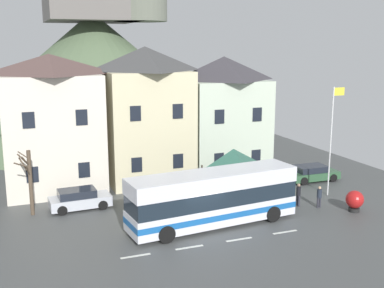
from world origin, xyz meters
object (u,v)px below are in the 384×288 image
at_px(bus_shelter, 233,159).
at_px(bare_tree_01, 30,180).
at_px(transit_bus, 213,199).
at_px(public_bench, 213,189).
at_px(parked_car_03, 312,173).
at_px(flagpole, 332,134).
at_px(parked_car_00, 241,183).
at_px(pedestrian_01, 298,194).
at_px(townhouse_00, 53,124).
at_px(harbour_buoy, 355,200).
at_px(pedestrian_00, 319,195).
at_px(townhouse_01, 146,115).
at_px(townhouse_02, 223,116).
at_px(parked_car_01, 79,199).
at_px(hilltop_castle, 95,70).

relative_size(bus_shelter, bare_tree_01, 0.89).
bearing_deg(transit_bus, public_bench, 60.66).
xyz_separation_m(parked_car_03, flagpole, (-1.02, -3.55, 3.90)).
xyz_separation_m(parked_car_00, flagpole, (5.58, -3.12, 3.88)).
height_order(pedestrian_01, flagpole, flagpole).
xyz_separation_m(townhouse_00, harbour_buoy, (17.83, -11.84, -4.28)).
bearing_deg(parked_car_00, harbour_buoy, -49.44).
distance_m(bus_shelter, bare_tree_01, 13.44).
relative_size(pedestrian_00, flagpole, 0.19).
height_order(pedestrian_00, harbour_buoy, pedestrian_00).
bearing_deg(townhouse_00, bus_shelter, -32.78).
xyz_separation_m(parked_car_00, harbour_buoy, (4.95, -6.68, 0.14)).
distance_m(bus_shelter, harbour_buoy, 8.39).
distance_m(public_bench, flagpole, 9.35).
height_order(townhouse_01, public_bench, townhouse_01).
bearing_deg(townhouse_02, parked_car_00, -100.18).
relative_size(transit_bus, flagpole, 1.37).
relative_size(parked_car_03, harbour_buoy, 2.92).
height_order(bus_shelter, parked_car_00, bus_shelter).
distance_m(parked_car_03, pedestrian_01, 6.57).
distance_m(bus_shelter, pedestrian_00, 6.24).
relative_size(parked_car_01, pedestrian_01, 2.60).
distance_m(transit_bus, pedestrian_00, 7.98).
bearing_deg(townhouse_01, townhouse_00, -177.32).
distance_m(parked_car_03, bare_tree_01, 21.56).
xyz_separation_m(hilltop_castle, pedestrian_01, (8.16, -30.88, -6.96)).
bearing_deg(townhouse_02, flagpole, -61.41).
xyz_separation_m(townhouse_00, transit_bus, (8.20, -10.72, -3.38)).
bearing_deg(townhouse_00, bare_tree_01, -112.30).
xyz_separation_m(parked_car_00, parked_car_01, (-11.84, 0.32, 0.02)).
xyz_separation_m(townhouse_00, parked_car_03, (19.48, -4.72, -4.44)).
bearing_deg(townhouse_01, bare_tree_01, -150.37).
xyz_separation_m(townhouse_01, bus_shelter, (4.03, -7.56, -2.23)).
distance_m(hilltop_castle, flagpole, 31.97).
bearing_deg(flagpole, pedestrian_01, -159.78).
bearing_deg(pedestrian_00, bare_tree_01, 163.27).
bearing_deg(parked_car_01, townhouse_01, 37.31).
height_order(townhouse_02, parked_car_00, townhouse_02).
bearing_deg(parked_car_00, hilltop_castle, 106.86).
xyz_separation_m(townhouse_01, pedestrian_01, (7.84, -9.88, -4.49)).
height_order(townhouse_01, hilltop_castle, hilltop_castle).
bearing_deg(pedestrian_01, transit_bus, -170.20).
bearing_deg(parked_car_00, townhouse_00, 162.25).
relative_size(parked_car_03, flagpole, 0.53).
bearing_deg(townhouse_02, bus_shelter, -109.55).
xyz_separation_m(townhouse_01, townhouse_02, (6.66, -0.14, -0.41)).
relative_size(bus_shelter, parked_car_03, 0.92).
bearing_deg(parked_car_01, hilltop_castle, 74.68).
bearing_deg(hilltop_castle, bare_tree_01, -108.69).
relative_size(transit_bus, pedestrian_00, 7.29).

